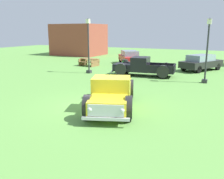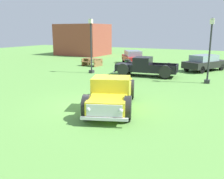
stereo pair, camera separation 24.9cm
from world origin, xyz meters
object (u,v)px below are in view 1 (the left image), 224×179
object	(u,v)px
pickup_truck_behind_left	(140,67)
sedan_distant_a	(130,57)
pickup_truck_foreground	(111,95)
picnic_table	(89,61)
sedan_distant_b	(201,62)
trash_can	(125,65)
lamp_post_near	(89,45)
lamp_post_far	(207,50)

from	to	relation	value
pickup_truck_behind_left	sedan_distant_a	world-z (taller)	pickup_truck_behind_left
pickup_truck_foreground	picnic_table	world-z (taller)	pickup_truck_foreground
sedan_distant_a	sedan_distant_b	size ratio (longest dim) A/B	0.99
picnic_table	trash_can	distance (m)	4.45
picnic_table	trash_can	size ratio (longest dim) A/B	2.05
sedan_distant_b	lamp_post_near	xyz separation A→B (m)	(-8.49, -5.81, 1.65)
sedan_distant_a	trash_can	world-z (taller)	sedan_distant_a
pickup_truck_foreground	picnic_table	distance (m)	15.25
sedan_distant_b	lamp_post_near	distance (m)	10.42
pickup_truck_foreground	lamp_post_near	world-z (taller)	lamp_post_near
pickup_truck_foreground	picnic_table	xyz separation A→B (m)	(-8.85, 12.42, -0.24)
picnic_table	lamp_post_near	bearing A→B (deg)	-58.37
sedan_distant_b	lamp_post_far	world-z (taller)	lamp_post_far
sedan_distant_a	lamp_post_near	bearing A→B (deg)	-97.02
pickup_truck_foreground	sedan_distant_b	size ratio (longest dim) A/B	1.14
sedan_distant_b	lamp_post_far	bearing A→B (deg)	-79.81
sedan_distant_b	lamp_post_near	bearing A→B (deg)	-145.60
trash_can	picnic_table	bearing A→B (deg)	170.72
pickup_truck_foreground	lamp_post_far	world-z (taller)	lamp_post_far
picnic_table	sedan_distant_b	bearing A→B (deg)	10.00
pickup_truck_behind_left	sedan_distant_a	xyz separation A→B (m)	(-3.51, 6.37, 0.04)
lamp_post_near	sedan_distant_b	bearing A→B (deg)	34.40
sedan_distant_a	picnic_table	distance (m)	4.59
pickup_truck_behind_left	picnic_table	xyz separation A→B (m)	(-6.78, 3.17, -0.23)
sedan_distant_a	trash_can	bearing A→B (deg)	-74.08
pickup_truck_foreground	trash_can	world-z (taller)	pickup_truck_foreground
pickup_truck_behind_left	sedan_distant_a	bearing A→B (deg)	118.83
sedan_distant_b	lamp_post_far	xyz separation A→B (m)	(1.04, -5.78, 1.57)
lamp_post_near	picnic_table	distance (m)	4.96
pickup_truck_behind_left	sedan_distant_b	xyz separation A→B (m)	(4.11, 5.09, 0.04)
lamp_post_near	sedan_distant_a	bearing A→B (deg)	82.98
sedan_distant_a	lamp_post_near	size ratio (longest dim) A/B	1.01
sedan_distant_a	pickup_truck_foreground	bearing A→B (deg)	-70.36
pickup_truck_behind_left	picnic_table	distance (m)	7.49
pickup_truck_behind_left	lamp_post_near	size ratio (longest dim) A/B	1.12
lamp_post_far	pickup_truck_foreground	bearing A→B (deg)	-109.82
pickup_truck_behind_left	lamp_post_far	bearing A→B (deg)	-7.72
lamp_post_near	lamp_post_far	bearing A→B (deg)	0.17
lamp_post_near	trash_can	bearing A→B (deg)	57.90
sedan_distant_a	picnic_table	size ratio (longest dim) A/B	2.38
trash_can	pickup_truck_foreground	bearing A→B (deg)	-69.15
sedan_distant_b	trash_can	xyz separation A→B (m)	(-6.50, -2.64, -0.29)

